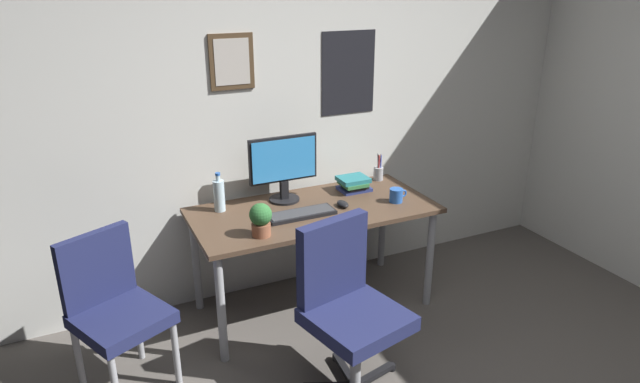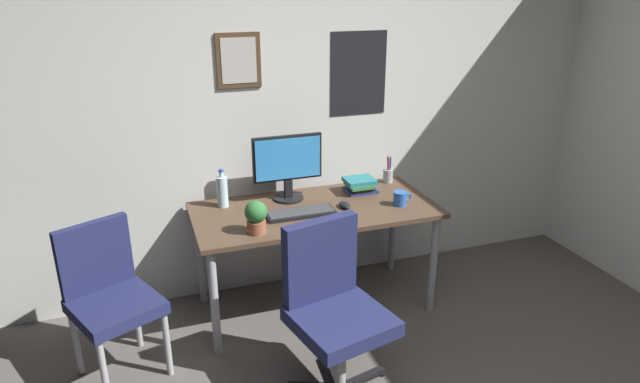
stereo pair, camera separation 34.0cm
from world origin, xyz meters
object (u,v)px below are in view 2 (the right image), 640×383
Objects in this scene: side_chair at (109,292)px; computer_mouse at (345,205)px; office_chair at (333,303)px; coffee_mug_near at (400,198)px; book_stack_left at (360,185)px; pen_cup at (388,175)px; water_bottle at (222,191)px; keyboard at (301,213)px; monitor at (288,165)px; potted_plant at (256,216)px.

computer_mouse is (1.45, 0.20, 0.24)m from side_chair.
coffee_mug_near is (0.70, 0.66, 0.24)m from office_chair.
book_stack_left reaches higher than coffee_mug_near.
side_chair reaches higher than computer_mouse.
water_bottle is at bearing -176.87° from pen_cup.
water_bottle is at bearing 159.60° from computer_mouse.
computer_mouse is (0.30, 0.02, 0.01)m from keyboard.
computer_mouse is 0.36m from coffee_mug_near.
monitor is 1.07× the size of keyboard.
computer_mouse is at bearing -131.90° from book_stack_left.
monitor is (0.05, 0.99, 0.43)m from office_chair.
potted_plant reaches higher than side_chair.
office_chair is 4.42× the size of book_stack_left.
side_chair is 2.03× the size of keyboard.
side_chair is at bearing -171.16° from keyboard.
keyboard is at bearing -154.20° from book_stack_left.
water_bottle is 1.26× the size of pen_cup.
book_stack_left reaches higher than computer_mouse.
computer_mouse is at bearing -143.95° from pen_cup.
side_chair is 0.92m from water_bottle.
pen_cup is (1.19, 0.07, -0.05)m from water_bottle.
side_chair is 4.38× the size of pen_cup.
coffee_mug_near is (1.80, 0.12, 0.27)m from side_chair.
potted_plant is (-0.27, 0.55, 0.30)m from office_chair.
coffee_mug_near reaches higher than keyboard.
water_bottle is 1.29× the size of potted_plant.
water_bottle is at bearing 110.95° from office_chair.
coffee_mug_near reaches higher than computer_mouse.
potted_plant reaches higher than book_stack_left.
office_chair is 8.64× the size of computer_mouse.
side_chair is at bearing -176.07° from coffee_mug_near.
potted_plant is (-0.61, -0.18, 0.09)m from computer_mouse.
monitor is 0.76m from coffee_mug_near.
pen_cup is at bearing 52.79° from office_chair.
water_bottle reaches higher than office_chair.
book_stack_left is at bearing -4.75° from monitor.
pen_cup is (0.11, 0.41, 0.01)m from coffee_mug_near.
keyboard is at bearing -34.11° from water_bottle.
side_chair is at bearing -164.35° from pen_cup.
water_bottle reaches higher than book_stack_left.
keyboard is at bearing 175.23° from coffee_mug_near.
water_bottle is at bearing 145.89° from keyboard.
pen_cup is (0.76, 0.07, -0.19)m from monitor.
water_bottle is (-0.43, 0.29, 0.09)m from keyboard.
office_chair reaches higher than pen_cup.
water_bottle reaches higher than potted_plant.
side_chair is 6.99× the size of coffee_mug_near.
monitor is at bearing 21.85° from side_chair.
side_chair is 0.90m from potted_plant.
pen_cup reaches higher than book_stack_left.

